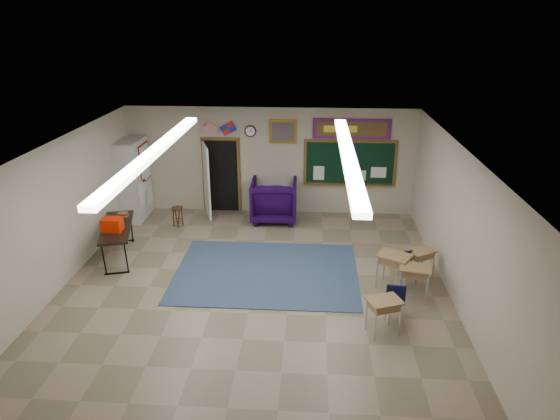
# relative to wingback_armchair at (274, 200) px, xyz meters

# --- Properties ---
(floor) EXTENTS (9.00, 9.00, 0.00)m
(floor) POSITION_rel_wingback_armchair_xyz_m (-0.14, -3.86, -0.57)
(floor) COLOR #84715B
(floor) RESTS_ON ground
(back_wall) EXTENTS (8.00, 0.04, 3.00)m
(back_wall) POSITION_rel_wingback_armchair_xyz_m (-0.14, 0.64, 0.93)
(back_wall) COLOR #A99D89
(back_wall) RESTS_ON floor
(front_wall) EXTENTS (8.00, 0.04, 3.00)m
(front_wall) POSITION_rel_wingback_armchair_xyz_m (-0.14, -8.36, 0.93)
(front_wall) COLOR #A99D89
(front_wall) RESTS_ON floor
(left_wall) EXTENTS (0.04, 9.00, 3.00)m
(left_wall) POSITION_rel_wingback_armchair_xyz_m (-4.14, -3.86, 0.93)
(left_wall) COLOR #A99D89
(left_wall) RESTS_ON floor
(right_wall) EXTENTS (0.04, 9.00, 3.00)m
(right_wall) POSITION_rel_wingback_armchair_xyz_m (3.86, -3.86, 0.93)
(right_wall) COLOR #A99D89
(right_wall) RESTS_ON floor
(ceiling) EXTENTS (8.00, 9.00, 0.04)m
(ceiling) POSITION_rel_wingback_armchair_xyz_m (-0.14, -3.86, 2.43)
(ceiling) COLOR white
(ceiling) RESTS_ON back_wall
(area_rug) EXTENTS (4.00, 3.00, 0.02)m
(area_rug) POSITION_rel_wingback_armchair_xyz_m (0.06, -3.06, -0.56)
(area_rug) COLOR #30425B
(area_rug) RESTS_ON floor
(fluorescent_strips) EXTENTS (3.86, 6.00, 0.10)m
(fluorescent_strips) POSITION_rel_wingback_armchair_xyz_m (-0.14, -3.86, 2.37)
(fluorescent_strips) COLOR white
(fluorescent_strips) RESTS_ON ceiling
(doorway) EXTENTS (1.10, 0.89, 2.16)m
(doorway) POSITION_rel_wingback_armchair_xyz_m (-1.64, 0.49, 0.49)
(doorway) COLOR black
(doorway) RESTS_ON back_wall
(chalkboard) EXTENTS (2.55, 0.14, 1.30)m
(chalkboard) POSITION_rel_wingback_armchair_xyz_m (2.06, 0.60, 0.89)
(chalkboard) COLOR brown
(chalkboard) RESTS_ON back_wall
(bulletin_board) EXTENTS (2.10, 0.05, 0.55)m
(bulletin_board) POSITION_rel_wingback_armchair_xyz_m (2.06, 0.60, 1.88)
(bulletin_board) COLOR #B10F22
(bulletin_board) RESTS_ON back_wall
(framed_art_print) EXTENTS (0.75, 0.05, 0.65)m
(framed_art_print) POSITION_rel_wingback_armchair_xyz_m (0.21, 0.60, 1.78)
(framed_art_print) COLOR olive
(framed_art_print) RESTS_ON back_wall
(wall_clock) EXTENTS (0.32, 0.05, 0.32)m
(wall_clock) POSITION_rel_wingback_armchair_xyz_m (-0.69, 0.60, 1.78)
(wall_clock) COLOR black
(wall_clock) RESTS_ON back_wall
(wall_flags) EXTENTS (1.16, 0.06, 0.70)m
(wall_flags) POSITION_rel_wingback_armchair_xyz_m (-1.54, 0.58, 1.91)
(wall_flags) COLOR red
(wall_flags) RESTS_ON back_wall
(storage_cabinet) EXTENTS (0.59, 1.25, 2.20)m
(storage_cabinet) POSITION_rel_wingback_armchair_xyz_m (-3.85, -0.01, 0.53)
(storage_cabinet) COLOR #BBBBB6
(storage_cabinet) RESTS_ON floor
(wingback_armchair) EXTENTS (1.25, 1.28, 1.14)m
(wingback_armchair) POSITION_rel_wingback_armchair_xyz_m (0.00, 0.00, 0.00)
(wingback_armchair) COLOR black
(wingback_armchair) RESTS_ON floor
(student_chair_reading) EXTENTS (0.50, 0.50, 0.72)m
(student_chair_reading) POSITION_rel_wingback_armchair_xyz_m (-0.41, -0.23, -0.21)
(student_chair_reading) COLOR black
(student_chair_reading) RESTS_ON floor
(student_chair_desk_a) EXTENTS (0.43, 0.43, 0.77)m
(student_chair_desk_a) POSITION_rel_wingback_armchair_xyz_m (2.61, -4.64, -0.18)
(student_chair_desk_a) COLOR black
(student_chair_desk_a) RESTS_ON floor
(student_chair_desk_b) EXTENTS (0.46, 0.46, 0.70)m
(student_chair_desk_b) POSITION_rel_wingback_armchair_xyz_m (3.09, -3.36, -0.22)
(student_chair_desk_b) COLOR black
(student_chair_desk_b) RESTS_ON floor
(student_desk_front_left) EXTENTS (0.79, 0.73, 0.77)m
(student_desk_front_left) POSITION_rel_wingback_armchair_xyz_m (2.73, -3.54, -0.14)
(student_desk_front_left) COLOR olive
(student_desk_front_left) RESTS_ON floor
(student_desk_front_right) EXTENTS (0.68, 0.64, 0.66)m
(student_desk_front_right) POSITION_rel_wingback_armchair_xyz_m (3.38, -3.06, -0.20)
(student_desk_front_right) COLOR olive
(student_desk_front_right) RESTS_ON floor
(student_desk_back_left) EXTENTS (0.69, 0.61, 0.69)m
(student_desk_back_left) POSITION_rel_wingback_armchair_xyz_m (2.33, -5.17, -0.19)
(student_desk_back_left) COLOR olive
(student_desk_back_left) RESTS_ON floor
(student_desk_back_right) EXTENTS (0.68, 0.57, 0.72)m
(student_desk_back_right) POSITION_rel_wingback_armchair_xyz_m (3.09, -3.97, -0.17)
(student_desk_back_right) COLOR olive
(student_desk_back_right) RESTS_ON floor
(folding_table) EXTENTS (1.13, 2.01, 1.09)m
(folding_table) POSITION_rel_wingback_armchair_xyz_m (-3.44, -2.53, -0.14)
(folding_table) COLOR black
(folding_table) RESTS_ON floor
(wooden_stool) EXTENTS (0.31, 0.31, 0.54)m
(wooden_stool) POSITION_rel_wingback_armchair_xyz_m (-2.54, -0.63, -0.29)
(wooden_stool) COLOR #452614
(wooden_stool) RESTS_ON floor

